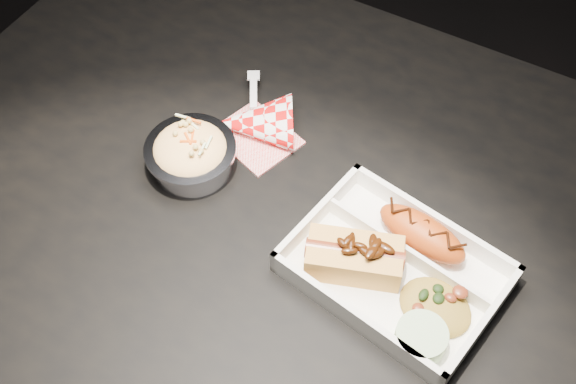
# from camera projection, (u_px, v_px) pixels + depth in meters

# --- Properties ---
(dining_table) EXTENTS (1.20, 0.80, 0.75)m
(dining_table) POSITION_uv_depth(u_px,v_px,m) (315.00, 243.00, 1.03)
(dining_table) COLOR black
(dining_table) RESTS_ON ground
(food_tray) EXTENTS (0.28, 0.22, 0.04)m
(food_tray) POSITION_uv_depth(u_px,v_px,m) (395.00, 271.00, 0.89)
(food_tray) COLOR white
(food_tray) RESTS_ON dining_table
(fried_pastry) EXTENTS (0.13, 0.07, 0.04)m
(fried_pastry) POSITION_uv_depth(u_px,v_px,m) (422.00, 233.00, 0.90)
(fried_pastry) COLOR #BA4712
(fried_pastry) RESTS_ON food_tray
(hotdog) EXTENTS (0.13, 0.09, 0.06)m
(hotdog) POSITION_uv_depth(u_px,v_px,m) (354.00, 256.00, 0.87)
(hotdog) COLOR gold
(hotdog) RESTS_ON food_tray
(fried_rice_mound) EXTENTS (0.10, 0.09, 0.03)m
(fried_rice_mound) POSITION_uv_depth(u_px,v_px,m) (437.00, 303.00, 0.85)
(fried_rice_mound) COLOR #A98531
(fried_rice_mound) RESTS_ON food_tray
(cupcake_liner) EXTENTS (0.06, 0.06, 0.03)m
(cupcake_liner) POSITION_uv_depth(u_px,v_px,m) (421.00, 339.00, 0.82)
(cupcake_liner) COLOR #AECD9B
(cupcake_liner) RESTS_ON food_tray
(foil_coleslaw_cup) EXTENTS (0.12, 0.12, 0.07)m
(foil_coleslaw_cup) POSITION_uv_depth(u_px,v_px,m) (191.00, 153.00, 0.97)
(foil_coleslaw_cup) COLOR silver
(foil_coleslaw_cup) RESTS_ON dining_table
(napkin_fork) EXTENTS (0.15, 0.16, 0.10)m
(napkin_fork) POSITION_uv_depth(u_px,v_px,m) (254.00, 123.00, 1.02)
(napkin_fork) COLOR red
(napkin_fork) RESTS_ON dining_table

